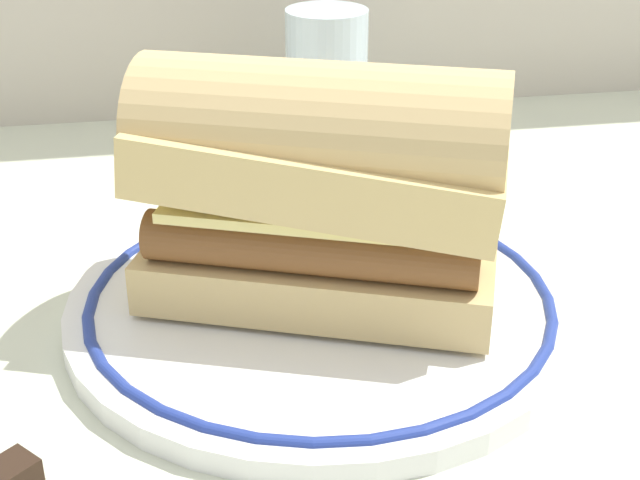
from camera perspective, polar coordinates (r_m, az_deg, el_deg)
The scene contains 4 objects.
ground_plane at distance 0.51m, azimuth 2.92°, elevation -3.33°, with size 1.50×1.50×0.00m, color beige.
plate at distance 0.48m, azimuth 0.00°, elevation -3.95°, with size 0.26×0.26×0.01m.
sausage_sandwich at distance 0.45m, azimuth 0.00°, elevation 3.56°, with size 0.20×0.14×0.12m.
drinking_glass at distance 0.68m, azimuth 0.40°, elevation 8.96°, with size 0.06×0.06×0.11m.
Camera 1 is at (-0.10, -0.43, 0.25)m, focal length 51.98 mm.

